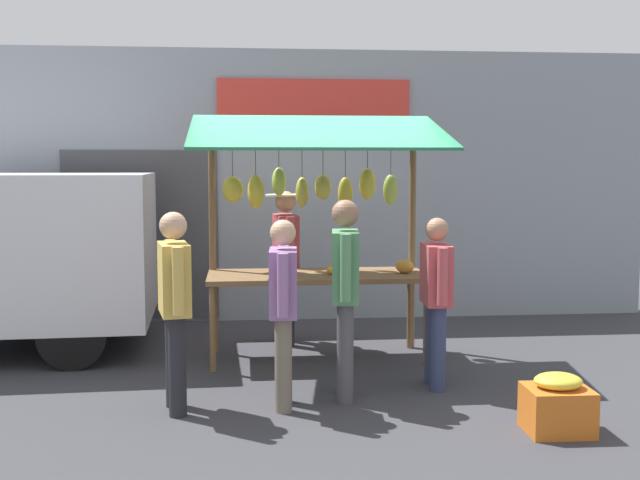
% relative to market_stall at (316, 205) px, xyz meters
% --- Properties ---
extents(ground_plane, '(40.00, 40.00, 0.00)m').
position_rel_market_stall_xyz_m(ground_plane, '(-0.00, 0.06, -1.57)').
color(ground_plane, '#38383D').
extents(street_backdrop, '(9.00, 0.30, 3.40)m').
position_rel_market_stall_xyz_m(street_backdrop, '(0.04, -2.14, 0.13)').
color(street_backdrop, '#8C939E').
rests_on(street_backdrop, ground).
extents(market_stall, '(2.50, 1.46, 2.50)m').
position_rel_market_stall_xyz_m(market_stall, '(0.00, 0.00, 0.00)').
color(market_stall, brown).
rests_on(market_stall, ground).
extents(vendor_with_sunhat, '(0.44, 0.71, 1.69)m').
position_rel_market_stall_xyz_m(vendor_with_sunhat, '(0.28, -0.69, -0.56)').
color(vendor_with_sunhat, '#232328').
rests_on(vendor_with_sunhat, ground).
extents(shopper_in_grey_tee, '(0.24, 0.66, 1.52)m').
position_rel_market_stall_xyz_m(shopper_in_grey_tee, '(-0.95, 1.17, -0.70)').
color(shopper_in_grey_tee, navy).
rests_on(shopper_in_grey_tee, ground).
extents(shopper_with_ponytail, '(0.25, 0.67, 1.54)m').
position_rel_market_stall_xyz_m(shopper_with_ponytail, '(0.42, 1.63, -0.69)').
color(shopper_with_ponytail, '#726656').
rests_on(shopper_with_ponytail, ground).
extents(shopper_with_shopping_bag, '(0.28, 0.71, 1.69)m').
position_rel_market_stall_xyz_m(shopper_with_shopping_bag, '(-0.11, 1.43, -0.58)').
color(shopper_with_shopping_bag, '#4C4C51').
rests_on(shopper_with_shopping_bag, ground).
extents(shopper_in_striped_shirt, '(0.30, 0.68, 1.61)m').
position_rel_market_stall_xyz_m(shopper_in_striped_shirt, '(1.29, 1.66, -0.64)').
color(shopper_in_striped_shirt, '#232328').
rests_on(shopper_in_striped_shirt, ground).
extents(produce_crate_near, '(0.48, 0.43, 0.45)m').
position_rel_market_stall_xyz_m(produce_crate_near, '(-1.57, 2.45, -1.36)').
color(produce_crate_near, '#D1661E').
rests_on(produce_crate_near, ground).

